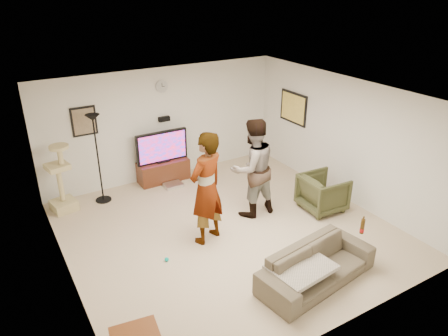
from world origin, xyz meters
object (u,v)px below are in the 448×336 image
armchair (323,193)px  tv_stand (163,171)px  person_right (252,168)px  floor_lamp (98,159)px  beer_bottle (362,226)px  cat_tree (59,178)px  sofa (317,266)px  tv (162,147)px  person_left (206,188)px

armchair → tv_stand: bearing=41.4°
person_right → floor_lamp: bearing=-41.0°
floor_lamp → person_right: size_ratio=0.96×
floor_lamp → beer_bottle: floor_lamp is taller
cat_tree → armchair: bearing=-30.4°
person_right → beer_bottle: bearing=104.2°
cat_tree → sofa: cat_tree is taller
beer_bottle → floor_lamp: bearing=125.1°
armchair → person_right: bearing=68.8°
tv_stand → sofa: sofa is taller
sofa → tv: bearing=89.6°
floor_lamp → person_left: size_ratio=0.92×
floor_lamp → beer_bottle: bearing=-54.9°
person_right → sofa: bearing=81.3°
cat_tree → beer_bottle: size_ratio=5.53×
tv_stand → person_right: bearing=-68.0°
tv → floor_lamp: size_ratio=0.64×
beer_bottle → sofa: bearing=180.0°
floor_lamp → beer_bottle: size_ratio=7.38×
tv → beer_bottle: (1.48, -4.41, -0.13)m
sofa → armchair: size_ratio=2.41×
tv → cat_tree: cat_tree is taller
sofa → beer_bottle: 0.98m
tv_stand → floor_lamp: size_ratio=0.62×
beer_bottle → armchair: size_ratio=0.31×
person_right → armchair: 1.54m
cat_tree → person_left: person_left is taller
cat_tree → person_right: size_ratio=0.72×
sofa → armchair: bearing=37.1°
tv → person_right: size_ratio=0.61×
person_left → cat_tree: bearing=-70.9°
tv_stand → person_left: (-0.28, -2.57, 0.76)m
tv → beer_bottle: 4.65m
beer_bottle → cat_tree: bearing=131.5°
tv → floor_lamp: floor_lamp is taller
tv → beer_bottle: tv is taller
floor_lamp → armchair: floor_lamp is taller
tv → sofa: bearing=-82.4°
person_left → armchair: (2.46, -0.24, -0.64)m
person_left → beer_bottle: person_left is taller
beer_bottle → tv_stand: bearing=108.6°
sofa → person_left: bearing=107.2°
tv → person_left: size_ratio=0.59×
cat_tree → beer_bottle: cat_tree is taller
tv → tv_stand: bearing=0.0°
person_left → armchair: size_ratio=2.50×
tv_stand → floor_lamp: floor_lamp is taller
tv_stand → person_left: size_ratio=0.57×
sofa → cat_tree: bearing=115.9°
cat_tree → armchair: 5.13m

